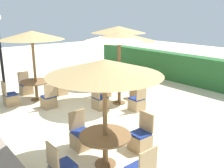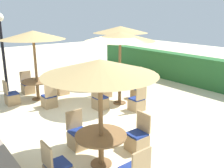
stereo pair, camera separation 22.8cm
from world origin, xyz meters
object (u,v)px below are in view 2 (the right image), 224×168
Objects in this scene: lamp_post at (1,37)px; patio_chair_front_right_north at (137,140)px; parasol_front_right at (100,68)px; parasol_front_left at (33,35)px; patio_chair_front_right_west at (79,137)px; patio_chair_front_left_west at (28,87)px; round_table_back_left at (120,70)px; parasol_center at (120,37)px; patio_chair_center_east at (137,103)px; patio_chair_center_south at (100,102)px; round_table_center at (120,89)px; patio_chair_center_north at (139,92)px; patio_chair_front_left_east at (49,100)px; parasol_back_left at (120,30)px; round_table_front_right at (101,141)px; patio_chair_back_left_south at (104,80)px; patio_chair_front_left_north at (62,88)px; patio_chair_back_left_east at (135,81)px; round_table_front_left at (37,84)px; patio_chair_center_west at (104,90)px; patio_chair_front_left_south at (12,98)px.

patio_chair_front_right_north is (7.09, 1.09, -2.09)m from lamp_post.
patio_chair_front_right_north is (0.03, 1.08, -1.96)m from parasol_front_right.
parasol_front_left is 2.88× the size of patio_chair_front_right_west.
patio_chair_front_left_west is 4.43m from round_table_back_left.
parasol_front_right is (2.83, -2.88, -0.27)m from parasol_center.
patio_chair_center_east and patio_chair_front_right_west have the same top height.
parasol_center is at bearing 90.64° from patio_chair_center_south.
round_table_center is 1.08× the size of patio_chair_center_north.
round_table_center is 1.08× the size of patio_chair_center_east.
round_table_center is 0.96m from patio_chair_center_south.
patio_chair_center_east and patio_chair_front_left_east have the same top height.
patio_chair_center_east is 3.92m from round_table_back_left.
patio_chair_front_right_west is at bearing -49.06° from round_table_back_left.
patio_chair_front_right_north is at bearing 88.25° from parasol_front_right.
patio_chair_center_south is 4.44m from parasol_back_left.
patio_chair_front_left_east is at bearing 171.40° from round_table_front_right.
patio_chair_front_right_north is 1.48m from patio_chair_front_right_west.
parasol_center is 2.87× the size of patio_chair_center_north.
lamp_post is 5.25m from parasol_back_left.
patio_chair_front_right_north is 1.00× the size of patio_chair_back_left_south.
patio_chair_front_left_east is 4.99m from parasol_back_left.
patio_chair_center_north is 3.21m from patio_chair_front_left_north.
patio_chair_front_left_north is at bearing 161.78° from parasol_front_right.
patio_chair_center_south is 1.00× the size of patio_chair_front_left_north.
patio_chair_front_left_north is at bearing 162.97° from patio_chair_back_left_east.
patio_chair_front_right_west reaches higher than round_table_center.
patio_chair_center_east is at bearing -160.24° from patio_chair_front_left_north.
round_table_front_left is 4.27m from round_table_back_left.
patio_chair_front_left_east is at bearing -133.03° from patio_chair_center_south.
patio_chair_back_left_east is at bearing -146.87° from patio_chair_front_right_west.
parasol_center is 2.42m from patio_chair_center_east.
patio_chair_center_south is at bearing -39.34° from patio_chair_back_left_south.
round_table_front_right is 1.03m from patio_chair_front_right_west.
parasol_back_left is (1.83, 4.92, 0.19)m from lamp_post.
round_table_center is at bearing 90.63° from patio_chair_center_east.
patio_chair_back_left_south is (-1.10, 3.28, 0.00)m from patio_chair_front_left_east.
patio_chair_front_right_north and patio_chair_front_right_west have the same top height.
round_table_front_left is at bearing -98.54° from patio_chair_front_right_west.
patio_chair_center_west is 0.34× the size of parasol_back_left.
parasol_front_left reaches higher than patio_chair_back_left_east.
patio_chair_center_west is (3.25, 2.90, -2.09)m from lamp_post.
round_table_front_right is (5.18, -0.63, -0.03)m from round_table_front_left.
patio_chair_center_west is 2.66m from round_table_front_left.
round_table_center is at bearing 124.21° from patio_chair_front_left_west.
patio_chair_center_south is 1.00× the size of patio_chair_front_left_west.
patio_chair_center_north is at bearing 133.33° from patio_chair_front_left_west.
patio_chair_back_left_east is at bearing -169.36° from patio_chair_center_west.
round_table_back_left is at bearing 136.86° from parasol_front_right.
patio_chair_center_south is 3.34m from patio_chair_front_left_south.
patio_chair_center_south is at bearing 44.20° from patio_chair_front_left_south.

